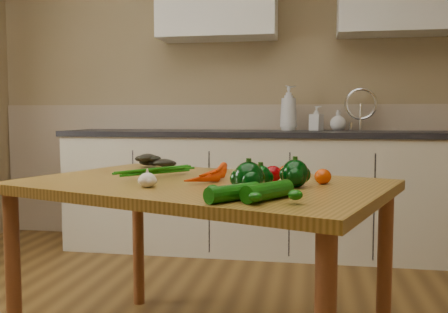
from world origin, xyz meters
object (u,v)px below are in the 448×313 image
at_px(tomato_b, 287,173).
at_px(tomato_c, 323,176).
at_px(soap_bottle_a, 289,108).
at_px(zucchini_a, 268,191).
at_px(table, 201,202).
at_px(tomato_a, 273,174).
at_px(pepper_c, 249,178).
at_px(soap_bottle_b, 316,118).
at_px(zucchini_b, 233,193).
at_px(pepper_b, 295,174).
at_px(pepper_a, 261,177).
at_px(leafy_greens, 152,158).
at_px(soap_bottle_c, 338,120).
at_px(carrot_bunch, 195,172).
at_px(garlic_bulb, 147,180).

distance_m(tomato_b, tomato_c, 0.15).
bearing_deg(tomato_b, tomato_c, -20.44).
xyz_separation_m(soap_bottle_a, zucchini_a, (0.04, -2.30, -0.29)).
relative_size(table, soap_bottle_a, 4.80).
relative_size(tomato_c, zucchini_a, 0.31).
relative_size(tomato_a, tomato_c, 1.09).
xyz_separation_m(pepper_c, tomato_b, (0.11, 0.32, -0.02)).
xyz_separation_m(soap_bottle_b, zucchini_b, (-0.27, -2.33, -0.21)).
bearing_deg(table, pepper_b, 5.70).
distance_m(soap_bottle_a, tomato_c, 1.93).
distance_m(pepper_a, tomato_a, 0.17).
xyz_separation_m(soap_bottle_a, soap_bottle_b, (0.21, -0.00, -0.08)).
relative_size(table, pepper_a, 20.29).
relative_size(leafy_greens, pepper_b, 2.01).
distance_m(pepper_a, zucchini_b, 0.31).
bearing_deg(soap_bottle_a, tomato_b, 139.46).
relative_size(leafy_greens, zucchini_b, 1.02).
relative_size(soap_bottle_c, tomato_a, 2.20).
bearing_deg(pepper_b, pepper_c, -131.68).
xyz_separation_m(tomato_c, zucchini_b, (-0.28, -0.43, -0.00)).
height_order(table, pepper_a, pepper_a).
distance_m(pepper_b, tomato_a, 0.16).
height_order(table, pepper_c, pepper_c).
distance_m(soap_bottle_a, pepper_a, 2.05).
distance_m(pepper_c, zucchini_a, 0.15).
bearing_deg(leafy_greens, zucchini_b, -57.83).
bearing_deg(pepper_a, soap_bottle_a, 89.83).
xyz_separation_m(pepper_b, tomato_b, (-0.04, 0.15, -0.02)).
height_order(carrot_bunch, tomato_b, carrot_bunch).
height_order(soap_bottle_c, pepper_b, soap_bottle_c).
bearing_deg(pepper_c, zucchini_a, -60.11).
xyz_separation_m(pepper_a, tomato_b, (0.09, 0.18, -0.01)).
distance_m(carrot_bunch, pepper_b, 0.43).
distance_m(garlic_bulb, tomato_a, 0.50).
xyz_separation_m(soap_bottle_a, pepper_c, (-0.03, -2.16, -0.26)).
relative_size(soap_bottle_c, leafy_greens, 0.77).
distance_m(pepper_a, tomato_b, 0.20).
height_order(tomato_a, tomato_c, tomato_a).
height_order(soap_bottle_a, carrot_bunch, soap_bottle_a).
relative_size(soap_bottle_c, zucchini_a, 0.75).
xyz_separation_m(table, tomato_a, (0.28, 0.04, 0.12)).
distance_m(tomato_a, zucchini_a, 0.43).
bearing_deg(zucchini_a, pepper_b, 76.09).
relative_size(table, zucchini_a, 7.88).
xyz_separation_m(soap_bottle_c, pepper_b, (-0.25, -2.01, -0.17)).
xyz_separation_m(soap_bottle_c, pepper_a, (-0.38, -2.05, -0.18)).
bearing_deg(zucchini_a, garlic_bulb, 156.48).
relative_size(tomato_b, zucchini_a, 0.35).
relative_size(pepper_a, tomato_a, 1.15).
distance_m(leafy_greens, zucchini_a, 1.05).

